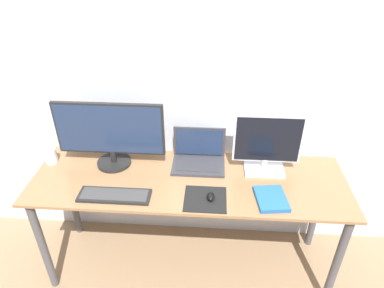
% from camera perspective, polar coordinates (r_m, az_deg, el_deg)
% --- Properties ---
extents(wall_back, '(7.00, 0.05, 2.50)m').
position_cam_1_polar(wall_back, '(2.08, 0.16, 11.37)').
color(wall_back, silver).
rests_on(wall_back, ground_plane).
extents(desk, '(1.85, 0.58, 0.74)m').
position_cam_1_polar(desk, '(2.09, -0.53, -8.12)').
color(desk, olive).
rests_on(desk, ground_plane).
extents(monitor_left, '(0.65, 0.21, 0.42)m').
position_cam_1_polar(monitor_left, '(2.09, -13.51, 1.74)').
color(monitor_left, black).
rests_on(monitor_left, desk).
extents(monitor_right, '(0.40, 0.17, 0.37)m').
position_cam_1_polar(monitor_right, '(2.05, 12.40, -0.11)').
color(monitor_right, silver).
rests_on(monitor_right, desk).
extents(laptop, '(0.32, 0.22, 0.22)m').
position_cam_1_polar(laptop, '(2.13, 1.13, -1.98)').
color(laptop, '#333338').
rests_on(laptop, desk).
extents(keyboard, '(0.40, 0.12, 0.02)m').
position_cam_1_polar(keyboard, '(1.95, -12.78, -8.36)').
color(keyboard, black).
rests_on(keyboard, desk).
extents(mousepad, '(0.23, 0.21, 0.00)m').
position_cam_1_polar(mousepad, '(1.89, 2.23, -9.15)').
color(mousepad, black).
rests_on(mousepad, desk).
extents(mouse, '(0.04, 0.07, 0.03)m').
position_cam_1_polar(mouse, '(1.88, 3.14, -8.73)').
color(mouse, black).
rests_on(mouse, mousepad).
extents(book, '(0.18, 0.22, 0.02)m').
position_cam_1_polar(book, '(1.92, 13.04, -8.88)').
color(book, '#235B9E').
rests_on(book, desk).
extents(mug, '(0.08, 0.08, 0.09)m').
position_cam_1_polar(mug, '(2.32, -22.50, -1.82)').
color(mug, white).
rests_on(mug, desk).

